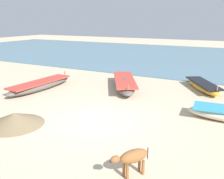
{
  "coord_description": "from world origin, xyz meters",
  "views": [
    {
      "loc": [
        4.37,
        -7.02,
        3.57
      ],
      "look_at": [
        -0.37,
        2.14,
        0.6
      ],
      "focal_mm": 38.9,
      "sensor_mm": 36.0,
      "label": 1
    }
  ],
  "objects_px": {
    "fishing_boat_2": "(124,83)",
    "fishing_boat_5": "(203,86)",
    "calf_near_brown": "(132,157)",
    "fishing_boat_3": "(40,85)"
  },
  "relations": [
    {
      "from": "fishing_boat_2",
      "to": "fishing_boat_5",
      "type": "distance_m",
      "value": 4.14
    },
    {
      "from": "fishing_boat_5",
      "to": "calf_near_brown",
      "type": "distance_m",
      "value": 8.5
    },
    {
      "from": "fishing_boat_5",
      "to": "calf_near_brown",
      "type": "bearing_deg",
      "value": -34.5
    },
    {
      "from": "fishing_boat_3",
      "to": "fishing_boat_2",
      "type": "bearing_deg",
      "value": -54.79
    },
    {
      "from": "fishing_boat_2",
      "to": "fishing_boat_5",
      "type": "relative_size",
      "value": 1.35
    },
    {
      "from": "fishing_boat_5",
      "to": "calf_near_brown",
      "type": "relative_size",
      "value": 3.43
    },
    {
      "from": "fishing_boat_2",
      "to": "fishing_boat_5",
      "type": "height_order",
      "value": "fishing_boat_2"
    },
    {
      "from": "fishing_boat_2",
      "to": "calf_near_brown",
      "type": "bearing_deg",
      "value": -3.08
    },
    {
      "from": "fishing_boat_2",
      "to": "fishing_boat_3",
      "type": "relative_size",
      "value": 1.02
    },
    {
      "from": "calf_near_brown",
      "to": "fishing_boat_5",
      "type": "bearing_deg",
      "value": -147.57
    }
  ]
}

